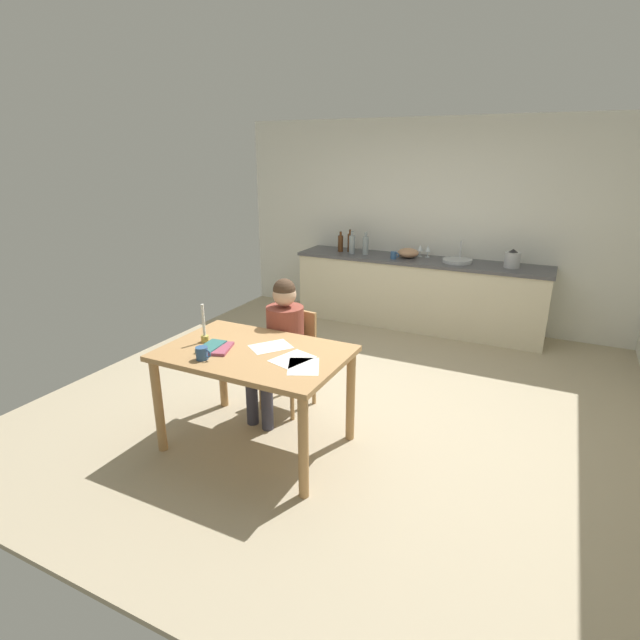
{
  "coord_description": "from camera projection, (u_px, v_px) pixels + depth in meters",
  "views": [
    {
      "loc": [
        1.59,
        -3.84,
        2.19
      ],
      "look_at": [
        -0.14,
        -0.33,
        0.85
      ],
      "focal_mm": 27.63,
      "sensor_mm": 36.0,
      "label": 1
    }
  ],
  "objects": [
    {
      "name": "person_seated",
      "position": [
        281.0,
        339.0,
        4.18
      ],
      "size": [
        0.36,
        0.61,
        1.19
      ],
      "color": "brown",
      "rests_on": "ground"
    },
    {
      "name": "ground_plane",
      "position": [
        349.0,
        399.0,
        4.64
      ],
      "size": [
        5.2,
        5.2,
        0.04
      ],
      "primitive_type": "cube",
      "color": "tan"
    },
    {
      "name": "book_cookery",
      "position": [
        218.0,
        348.0,
        3.66
      ],
      "size": [
        0.25,
        0.29,
        0.02
      ],
      "primitive_type": "cube",
      "rotation": [
        0.0,
        0.0,
        0.33
      ],
      "color": "#A1485D",
      "rests_on": "dining_table"
    },
    {
      "name": "dining_table",
      "position": [
        255.0,
        365.0,
        3.68
      ],
      "size": [
        1.36,
        0.91,
        0.79
      ],
      "color": "tan",
      "rests_on": "ground"
    },
    {
      "name": "paper_bill",
      "position": [
        304.0,
        366.0,
        3.37
      ],
      "size": [
        0.32,
        0.36,
        0.0
      ],
      "primitive_type": "cube",
      "rotation": [
        0.0,
        0.0,
        0.44
      ],
      "color": "white",
      "rests_on": "dining_table"
    },
    {
      "name": "sink_unit",
      "position": [
        457.0,
        260.0,
        6.04
      ],
      "size": [
        0.36,
        0.36,
        0.24
      ],
      "color": "#B2B7BC",
      "rests_on": "kitchen_counter"
    },
    {
      "name": "wall_back",
      "position": [
        429.0,
        224.0,
        6.42
      ],
      "size": [
        5.2,
        0.12,
        2.6
      ],
      "primitive_type": "cube",
      "color": "silver",
      "rests_on": "ground"
    },
    {
      "name": "bottle_oil",
      "position": [
        341.0,
        243.0,
        6.67
      ],
      "size": [
        0.07,
        0.07,
        0.27
      ],
      "color": "#593319",
      "rests_on": "kitchen_counter"
    },
    {
      "name": "mixing_bowl",
      "position": [
        408.0,
        253.0,
        6.3
      ],
      "size": [
        0.27,
        0.27,
        0.12
      ],
      "primitive_type": "ellipsoid",
      "color": "tan",
      "rests_on": "kitchen_counter"
    },
    {
      "name": "bottle_sauce",
      "position": [
        366.0,
        245.0,
        6.46
      ],
      "size": [
        0.08,
        0.08,
        0.29
      ],
      "color": "#8C999E",
      "rests_on": "kitchen_counter"
    },
    {
      "name": "paper_envelope",
      "position": [
        292.0,
        359.0,
        3.5
      ],
      "size": [
        0.29,
        0.34,
        0.0
      ],
      "primitive_type": "cube",
      "rotation": [
        0.0,
        0.0,
        -0.29
      ],
      "color": "white",
      "rests_on": "dining_table"
    },
    {
      "name": "coffee_mug",
      "position": [
        202.0,
        353.0,
        3.48
      ],
      "size": [
        0.12,
        0.09,
        0.09
      ],
      "color": "#33598C",
      "rests_on": "dining_table"
    },
    {
      "name": "bottle_wine_red",
      "position": [
        352.0,
        244.0,
        6.52
      ],
      "size": [
        0.08,
        0.08,
        0.3
      ],
      "color": "#8C999E",
      "rests_on": "kitchen_counter"
    },
    {
      "name": "bottle_vinegar",
      "position": [
        350.0,
        242.0,
        6.65
      ],
      "size": [
        0.06,
        0.06,
        0.3
      ],
      "color": "#593319",
      "rests_on": "kitchen_counter"
    },
    {
      "name": "book_magazine",
      "position": [
        212.0,
        347.0,
        3.67
      ],
      "size": [
        0.16,
        0.25,
        0.03
      ],
      "primitive_type": "cube",
      "rotation": [
        0.0,
        0.0,
        0.11
      ],
      "color": "#306B68",
      "rests_on": "dining_table"
    },
    {
      "name": "paper_letter",
      "position": [
        271.0,
        347.0,
        3.71
      ],
      "size": [
        0.34,
        0.36,
        0.0
      ],
      "primitive_type": "cube",
      "rotation": [
        0.0,
        0.0,
        -0.63
      ],
      "color": "white",
      "rests_on": "dining_table"
    },
    {
      "name": "wine_glass_near_sink",
      "position": [
        428.0,
        249.0,
        6.31
      ],
      "size": [
        0.07,
        0.07,
        0.15
      ],
      "color": "silver",
      "rests_on": "kitchen_counter"
    },
    {
      "name": "wine_glass_by_kettle",
      "position": [
        420.0,
        248.0,
        6.35
      ],
      "size": [
        0.07,
        0.07,
        0.15
      ],
      "color": "silver",
      "rests_on": "kitchen_counter"
    },
    {
      "name": "chair_at_table",
      "position": [
        291.0,
        354.0,
        4.36
      ],
      "size": [
        0.44,
        0.44,
        0.87
      ],
      "color": "tan",
      "rests_on": "ground"
    },
    {
      "name": "kitchen_counter",
      "position": [
        417.0,
        293.0,
        6.39
      ],
      "size": [
        3.18,
        0.64,
        0.9
      ],
      "color": "beige",
      "rests_on": "ground"
    },
    {
      "name": "teacup_on_counter",
      "position": [
        394.0,
        255.0,
        6.22
      ],
      "size": [
        0.11,
        0.08,
        0.09
      ],
      "color": "#33598C",
      "rests_on": "kitchen_counter"
    },
    {
      "name": "candlestick",
      "position": [
        204.0,
        331.0,
        3.78
      ],
      "size": [
        0.06,
        0.06,
        0.3
      ],
      "color": "gold",
      "rests_on": "dining_table"
    },
    {
      "name": "stovetop_kettle",
      "position": [
        512.0,
        259.0,
        5.75
      ],
      "size": [
        0.18,
        0.18,
        0.22
      ],
      "color": "#B7BABF",
      "rests_on": "kitchen_counter"
    }
  ]
}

